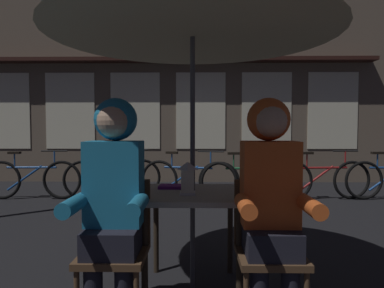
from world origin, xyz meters
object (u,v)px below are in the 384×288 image
at_px(chair_left, 116,242).
at_px(bicycle_fifth, 323,179).
at_px(cafe_table, 193,205).
at_px(person_right_hooded, 270,188).
at_px(book, 172,187).
at_px(patio_umbrella, 193,10).
at_px(bicycle_second, 113,177).
at_px(chair_right, 268,242).
at_px(person_left_hooded, 114,187).
at_px(bicycle_fourth, 250,180).
at_px(bicycle_third, 188,179).
at_px(lantern, 188,177).
at_px(bicycle_nearest, 32,179).

distance_m(chair_left, bicycle_fifth, 4.46).
distance_m(cafe_table, chair_left, 0.62).
height_order(person_right_hooded, book, person_right_hooded).
bearing_deg(cafe_table, patio_umbrella, 0.00).
relative_size(cafe_table, bicycle_fifth, 0.44).
xyz_separation_m(person_right_hooded, book, (-0.65, 0.58, -0.09)).
bearing_deg(bicycle_second, chair_right, -62.89).
height_order(patio_umbrella, bicycle_fifth, patio_umbrella).
relative_size(patio_umbrella, chair_right, 2.66).
xyz_separation_m(cafe_table, patio_umbrella, (0.00, 0.00, 1.42)).
bearing_deg(person_right_hooded, chair_right, 90.00).
distance_m(chair_right, person_left_hooded, 1.03).
distance_m(cafe_table, bicycle_fourth, 3.26).
distance_m(bicycle_third, book, 3.08).
bearing_deg(chair_right, person_left_hooded, -176.61).
bearing_deg(bicycle_second, book, -68.44).
distance_m(chair_right, book, 0.87).
distance_m(cafe_table, lantern, 0.24).
xyz_separation_m(lantern, bicycle_nearest, (-2.75, 3.29, -0.51)).
height_order(bicycle_fourth, bicycle_fifth, same).
relative_size(lantern, bicycle_third, 0.14).
distance_m(chair_left, person_left_hooded, 0.36).
distance_m(patio_umbrella, book, 1.33).
xyz_separation_m(person_left_hooded, bicycle_second, (-0.97, 3.82, -0.50)).
bearing_deg(chair_left, bicycle_fourth, 68.09).
height_order(bicycle_fourth, book, bicycle_fourth).
height_order(patio_umbrella, person_right_hooded, patio_umbrella).
bearing_deg(chair_right, cafe_table, 142.45).
relative_size(chair_right, bicycle_nearest, 0.52).
height_order(bicycle_fifth, book, bicycle_fifth).
bearing_deg(patio_umbrella, bicycle_fourth, 73.53).
distance_m(bicycle_second, bicycle_fourth, 2.38).
bearing_deg(patio_umbrella, person_right_hooded, -41.57).
bearing_deg(bicycle_third, bicycle_nearest, -179.88).
relative_size(person_left_hooded, bicycle_fourth, 0.83).
xyz_separation_m(lantern, bicycle_fourth, (0.95, 3.20, -0.51)).
height_order(person_left_hooded, bicycle_third, person_left_hooded).
distance_m(cafe_table, bicycle_third, 3.22).
distance_m(patio_umbrella, lantern, 1.20).
bearing_deg(bicycle_second, bicycle_fifth, -2.74).
xyz_separation_m(chair_left, bicycle_second, (-0.97, 3.76, -0.14)).
distance_m(lantern, chair_left, 0.64).
bearing_deg(bicycle_fifth, cafe_table, -123.79).
bearing_deg(cafe_table, bicycle_second, 113.08).
height_order(bicycle_second, book, bicycle_second).
height_order(person_right_hooded, bicycle_fifth, person_right_hooded).
xyz_separation_m(bicycle_nearest, bicycle_fifth, (4.94, 0.02, 0.00)).
bearing_deg(cafe_table, book, 137.43).
bearing_deg(chair_right, person_right_hooded, -90.00).
bearing_deg(bicycle_nearest, bicycle_second, 8.18).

